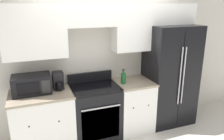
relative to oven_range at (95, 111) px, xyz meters
The scene contains 8 objects.
wall_back 1.12m from the oven_range, 41.17° to the left, with size 8.00×0.39×2.60m.
lower_cabinets_left 0.84m from the oven_range, behind, with size 0.93×0.64×0.91m.
lower_cabinets_right 0.70m from the oven_range, ahead, with size 0.65×0.64×0.91m.
oven_range is the anchor object (origin of this frame).
refrigerator 1.53m from the oven_range, ahead, with size 0.89×0.78×1.85m.
microwave 1.13m from the oven_range, behind, with size 0.55×0.35×0.28m.
bottle 0.74m from the oven_range, ahead, with size 0.08×0.08×0.25m.
coffee_maker 0.81m from the oven_range, 169.45° to the left, with size 0.16×0.24×0.28m.
Camera 1 is at (-1.22, -2.91, 2.21)m, focal length 35.00 mm.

